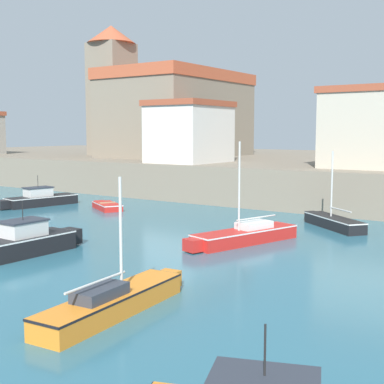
# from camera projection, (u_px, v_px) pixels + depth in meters

# --- Properties ---
(quay_seawall) EXTENTS (120.00, 40.00, 3.05)m
(quay_seawall) POSITION_uv_depth(u_px,v_px,m) (336.00, 172.00, 56.56)
(quay_seawall) COLOR gray
(quay_seawall) RESTS_ON ground
(motorboat_black_0) EXTENTS (1.96, 6.26, 2.57)m
(motorboat_black_0) POSITION_uv_depth(u_px,v_px,m) (23.00, 242.00, 25.16)
(motorboat_black_0) COLOR black
(motorboat_black_0) RESTS_ON ground
(motorboat_black_1) EXTENTS (2.77, 6.48, 2.39)m
(motorboat_black_1) POSITION_uv_depth(u_px,v_px,m) (39.00, 199.00, 41.88)
(motorboat_black_1) COLOR black
(motorboat_black_1) RESTS_ON ground
(sailboat_red_2) EXTENTS (3.33, 7.08, 5.30)m
(sailboat_red_2) POSITION_uv_depth(u_px,v_px,m) (244.00, 235.00, 27.86)
(sailboat_red_2) COLOR red
(sailboat_red_2) RESTS_ON ground
(dinghy_red_4) EXTENTS (3.93, 2.86, 0.56)m
(dinghy_red_4) POSITION_uv_depth(u_px,v_px,m) (107.00, 206.00, 40.03)
(dinghy_red_4) COLOR red
(dinghy_red_4) RESTS_ON ground
(sailboat_orange_6) EXTENTS (1.81, 6.82, 4.37)m
(sailboat_orange_6) POSITION_uv_depth(u_px,v_px,m) (114.00, 300.00, 17.07)
(sailboat_orange_6) COLOR orange
(sailboat_orange_6) RESTS_ON ground
(sailboat_black_7) EXTENTS (4.95, 4.25, 4.64)m
(sailboat_black_7) POSITION_uv_depth(u_px,v_px,m) (333.00, 222.00, 32.30)
(sailboat_black_7) COLOR black
(sailboat_black_7) RESTS_ON ground
(church) EXTENTS (15.82, 16.29, 14.72)m
(church) POSITION_uv_depth(u_px,v_px,m) (167.00, 110.00, 59.74)
(church) COLOR gray
(church) RESTS_ON quay_seawall
(harbor_shed_near_wharf) EXTENTS (5.66, 7.13, 5.45)m
(harbor_shed_near_wharf) POSITION_uv_depth(u_px,v_px,m) (190.00, 131.00, 47.70)
(harbor_shed_near_wharf) COLOR silver
(harbor_shed_near_wharf) RESTS_ON quay_seawall
(harbor_shed_far_end) EXTENTS (7.64, 5.14, 6.06)m
(harbor_shed_far_end) POSITION_uv_depth(u_px,v_px,m) (375.00, 127.00, 39.57)
(harbor_shed_far_end) COLOR #BCB29E
(harbor_shed_far_end) RESTS_ON quay_seawall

